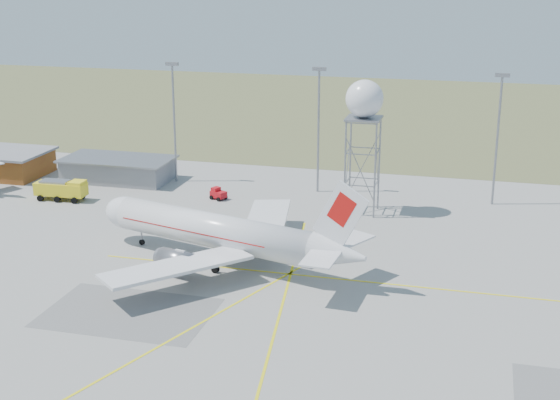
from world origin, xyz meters
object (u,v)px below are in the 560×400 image
(airliner_main, at_px, (219,232))
(fire_truck, at_px, (62,190))
(radar_tower, at_px, (363,139))
(baggage_tug, at_px, (218,195))

(airliner_main, height_order, fire_truck, airliner_main)
(airliner_main, relative_size, radar_tower, 1.90)
(baggage_tug, bearing_deg, radar_tower, 22.21)
(airliner_main, height_order, radar_tower, radar_tower)
(airliner_main, bearing_deg, radar_tower, -103.11)
(baggage_tug, bearing_deg, airliner_main, -46.22)
(radar_tower, distance_m, fire_truck, 48.40)
(airliner_main, xyz_separation_m, radar_tower, (14.00, 25.19, 7.25))
(baggage_tug, bearing_deg, fire_truck, -139.88)
(airliner_main, xyz_separation_m, baggage_tug, (-9.18, 26.07, -3.32))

